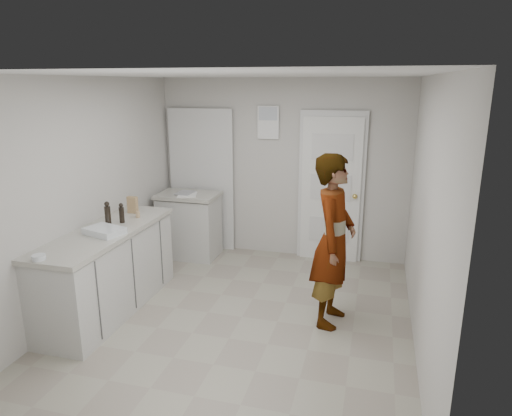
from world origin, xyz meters
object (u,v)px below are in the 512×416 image
(cake_mix_box, at_px, (133,205))
(egg_bowl, at_px, (39,257))
(person, at_px, (333,241))
(oil_cruet_b, at_px, (108,215))
(spice_jar, at_px, (138,215))
(baking_dish, at_px, (104,231))
(oil_cruet_a, at_px, (122,213))

(cake_mix_box, relative_size, egg_bowl, 1.69)
(person, bearing_deg, oil_cruet_b, 104.03)
(spice_jar, bearing_deg, oil_cruet_b, -105.42)
(cake_mix_box, bearing_deg, baking_dish, -77.81)
(cake_mix_box, height_order, oil_cruet_b, oil_cruet_b)
(oil_cruet_b, height_order, egg_bowl, oil_cruet_b)
(oil_cruet_a, distance_m, baking_dish, 0.41)
(person, relative_size, oil_cruet_b, 6.12)
(baking_dish, height_order, egg_bowl, baking_dish)
(baking_dish, bearing_deg, oil_cruet_b, 111.68)
(person, distance_m, oil_cruet_b, 2.40)
(cake_mix_box, height_order, spice_jar, cake_mix_box)
(cake_mix_box, distance_m, oil_cruet_b, 0.59)
(person, relative_size, baking_dish, 4.03)
(person, height_order, cake_mix_box, person)
(cake_mix_box, distance_m, oil_cruet_a, 0.40)
(oil_cruet_a, relative_size, egg_bowl, 1.91)
(spice_jar, bearing_deg, baking_dish, -93.24)
(egg_bowl, bearing_deg, oil_cruet_a, 84.21)
(oil_cruet_b, xyz_separation_m, egg_bowl, (-0.07, -0.98, -0.12))
(baking_dish, relative_size, egg_bowl, 3.74)
(spice_jar, bearing_deg, egg_bowl, -97.75)
(person, bearing_deg, cake_mix_box, 90.10)
(person, relative_size, oil_cruet_a, 7.89)
(cake_mix_box, bearing_deg, spice_jar, -42.77)
(person, xyz_separation_m, oil_cruet_a, (-2.33, -0.10, 0.14))
(spice_jar, distance_m, baking_dish, 0.62)
(spice_jar, relative_size, egg_bowl, 0.61)
(oil_cruet_a, bearing_deg, egg_bowl, -95.79)
(baking_dish, bearing_deg, egg_bowl, -101.31)
(spice_jar, height_order, egg_bowl, spice_jar)
(cake_mix_box, distance_m, spice_jar, 0.24)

